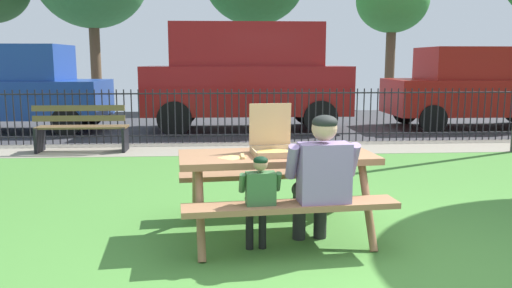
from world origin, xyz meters
TOP-DOWN VIEW (x-y plane):
  - ground at (0.00, 1.31)m, footprint 28.00×10.62m
  - cobblestone_walkway at (0.00, 5.92)m, footprint 28.00×1.40m
  - street_asphalt at (0.00, 9.86)m, footprint 28.00×6.48m
  - picnic_table_foreground at (-0.82, 1.16)m, footprint 1.93×1.64m
  - pizza_box_open at (-0.85, 1.18)m, footprint 0.44×0.47m
  - pizza_slice_on_table at (-1.22, 1.01)m, footprint 0.21×0.19m
  - adult_at_table at (-0.50, 0.69)m, footprint 0.63×0.62m
  - child_at_table at (-1.03, 0.61)m, footprint 0.36×0.35m
  - iron_fence_streetside at (-0.00, 6.62)m, footprint 23.11×0.03m
  - park_bench_left at (-3.83, 5.78)m, footprint 1.60×0.47m
  - parked_car_far_left at (-5.94, 8.55)m, footprint 3.96×1.96m
  - parked_car_left at (-0.73, 8.55)m, footprint 4.73×2.12m
  - parked_car_center at (4.92, 8.55)m, footprint 4.41×1.94m
  - far_tree_midright at (4.78, 14.80)m, footprint 2.56×2.56m

SIDE VIEW (x-z plane):
  - ground at x=0.00m, z-range -0.02..0.00m
  - street_asphalt at x=0.00m, z-range -0.01..0.00m
  - cobblestone_walkway at x=0.00m, z-range -0.01..0.00m
  - park_bench_left at x=-3.83m, z-range -0.01..0.84m
  - child_at_table at x=-1.03m, z-range 0.09..0.95m
  - iron_fence_streetside at x=0.00m, z-range 0.01..1.08m
  - picnic_table_foreground at x=-0.82m, z-range 0.20..0.99m
  - adult_at_table at x=-0.50m, z-range 0.06..1.25m
  - pizza_slice_on_table at x=-1.22m, z-range 0.77..0.79m
  - pizza_box_open at x=-0.85m, z-range 0.63..1.09m
  - parked_car_center at x=4.92m, z-range 0.04..1.98m
  - parked_car_far_left at x=-5.94m, z-range 0.02..2.00m
  - parked_car_left at x=-0.73m, z-range 0.08..2.54m
  - far_tree_midright at x=4.78m, z-range 1.25..6.15m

